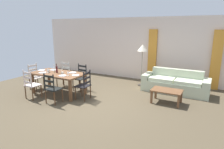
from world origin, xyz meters
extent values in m
cube|color=brown|center=(0.00, 0.00, -0.01)|extent=(9.60, 9.60, 0.02)
cube|color=beige|center=(0.00, 3.30, 1.35)|extent=(9.60, 0.16, 2.70)
cube|color=orange|center=(0.88, 3.16, 1.10)|extent=(0.35, 0.08, 2.20)
cube|color=orange|center=(3.28, 3.16, 1.10)|extent=(0.35, 0.08, 2.20)
cube|color=brown|center=(-1.47, 0.01, 0.72)|extent=(1.90, 0.96, 0.05)
cube|color=brown|center=(-2.32, -0.37, 0.35)|extent=(0.08, 0.08, 0.70)
cube|color=brown|center=(-0.62, -0.37, 0.35)|extent=(0.08, 0.08, 0.70)
cube|color=brown|center=(-2.32, 0.39, 0.35)|extent=(0.08, 0.08, 0.70)
cube|color=brown|center=(-0.62, 0.39, 0.35)|extent=(0.08, 0.08, 0.70)
cube|color=beige|center=(-1.89, -0.72, 0.45)|extent=(0.44, 0.42, 0.03)
cylinder|color=#523420|center=(-2.06, -0.54, 0.22)|extent=(0.04, 0.04, 0.43)
cylinder|color=#523420|center=(-1.71, -0.56, 0.22)|extent=(0.04, 0.04, 0.43)
cylinder|color=#523420|center=(-2.08, -0.88, 0.22)|extent=(0.04, 0.04, 0.43)
cylinder|color=#523420|center=(-1.72, -0.90, 0.22)|extent=(0.04, 0.04, 0.43)
cylinder|color=beige|center=(-2.08, -0.88, 0.71)|extent=(0.04, 0.04, 0.50)
cylinder|color=beige|center=(-1.72, -0.90, 0.71)|extent=(0.04, 0.04, 0.50)
cube|color=beige|center=(-1.90, -0.89, 0.58)|extent=(0.38, 0.04, 0.06)
cube|color=beige|center=(-1.90, -0.89, 0.73)|extent=(0.38, 0.04, 0.06)
cube|color=beige|center=(-1.90, -0.89, 0.88)|extent=(0.38, 0.04, 0.06)
cube|color=black|center=(-1.00, -0.69, 0.45)|extent=(0.43, 0.41, 0.03)
cylinder|color=#523420|center=(-1.18, -0.53, 0.22)|extent=(0.04, 0.04, 0.43)
cylinder|color=#523420|center=(-0.82, -0.52, 0.22)|extent=(0.04, 0.04, 0.43)
cylinder|color=#523420|center=(-1.17, -0.87, 0.22)|extent=(0.04, 0.04, 0.43)
cylinder|color=#523420|center=(-0.81, -0.86, 0.22)|extent=(0.04, 0.04, 0.43)
cylinder|color=black|center=(-1.17, -0.87, 0.71)|extent=(0.04, 0.04, 0.50)
cylinder|color=black|center=(-0.81, -0.86, 0.71)|extent=(0.04, 0.04, 0.50)
cube|color=black|center=(-0.99, -0.86, 0.58)|extent=(0.38, 0.03, 0.06)
cube|color=black|center=(-0.99, -0.86, 0.73)|extent=(0.38, 0.03, 0.06)
cube|color=black|center=(-0.99, -0.86, 0.88)|extent=(0.38, 0.03, 0.06)
cube|color=beige|center=(-1.93, 0.75, 0.45)|extent=(0.43, 0.41, 0.03)
cylinder|color=#523420|center=(-1.75, 0.57, 0.22)|extent=(0.04, 0.04, 0.43)
cylinder|color=#523420|center=(-2.11, 0.58, 0.22)|extent=(0.04, 0.04, 0.43)
cylinder|color=#523420|center=(-1.74, 0.91, 0.22)|extent=(0.04, 0.04, 0.43)
cylinder|color=#523420|center=(-2.10, 0.92, 0.22)|extent=(0.04, 0.04, 0.43)
cylinder|color=beige|center=(-1.74, 0.91, 0.71)|extent=(0.04, 0.04, 0.50)
cylinder|color=beige|center=(-2.10, 0.92, 0.71)|extent=(0.04, 0.04, 0.50)
cube|color=beige|center=(-1.92, 0.92, 0.58)|extent=(0.38, 0.03, 0.06)
cube|color=beige|center=(-1.92, 0.92, 0.73)|extent=(0.38, 0.03, 0.06)
cube|color=beige|center=(-1.92, 0.92, 0.88)|extent=(0.38, 0.03, 0.06)
cube|color=black|center=(-1.06, 0.67, 0.45)|extent=(0.45, 0.43, 0.03)
cylinder|color=#523420|center=(-0.90, 0.49, 0.22)|extent=(0.04, 0.04, 0.43)
cylinder|color=#523420|center=(-1.25, 0.52, 0.22)|extent=(0.04, 0.04, 0.43)
cylinder|color=#523420|center=(-0.87, 0.83, 0.22)|extent=(0.04, 0.04, 0.43)
cylinder|color=#523420|center=(-1.23, 0.86, 0.22)|extent=(0.04, 0.04, 0.43)
cylinder|color=black|center=(-0.87, 0.83, 0.71)|extent=(0.04, 0.04, 0.50)
cylinder|color=black|center=(-1.23, 0.86, 0.71)|extent=(0.04, 0.04, 0.50)
cube|color=black|center=(-1.05, 0.84, 0.58)|extent=(0.38, 0.05, 0.06)
cube|color=black|center=(-1.05, 0.84, 0.73)|extent=(0.38, 0.05, 0.06)
cube|color=black|center=(-1.05, 0.84, 0.88)|extent=(0.38, 0.05, 0.06)
cube|color=beige|center=(-2.58, 0.02, 0.45)|extent=(0.41, 0.43, 0.03)
cylinder|color=#523420|center=(-2.40, 0.19, 0.22)|extent=(0.04, 0.04, 0.43)
cylinder|color=#523420|center=(-2.41, -0.17, 0.22)|extent=(0.04, 0.04, 0.43)
cylinder|color=#523420|center=(-2.74, 0.20, 0.22)|extent=(0.04, 0.04, 0.43)
cylinder|color=#523420|center=(-2.75, -0.16, 0.22)|extent=(0.04, 0.04, 0.43)
cylinder|color=beige|center=(-2.74, 0.20, 0.71)|extent=(0.04, 0.04, 0.50)
cylinder|color=beige|center=(-2.75, -0.16, 0.71)|extent=(0.04, 0.04, 0.50)
cube|color=beige|center=(-2.75, 0.02, 0.58)|extent=(0.04, 0.38, 0.06)
cube|color=beige|center=(-2.75, 0.02, 0.73)|extent=(0.04, 0.38, 0.06)
cube|color=beige|center=(-2.75, 0.02, 0.88)|extent=(0.04, 0.38, 0.06)
cube|color=black|center=(-0.40, -0.01, 0.45)|extent=(0.42, 0.44, 0.03)
cylinder|color=#523420|center=(-0.56, -0.20, 0.22)|extent=(0.04, 0.04, 0.43)
cylinder|color=#523420|center=(-0.58, 0.16, 0.22)|extent=(0.04, 0.04, 0.43)
cylinder|color=#523420|center=(-0.22, -0.19, 0.22)|extent=(0.04, 0.04, 0.43)
cylinder|color=#523420|center=(-0.24, 0.17, 0.22)|extent=(0.04, 0.04, 0.43)
cylinder|color=black|center=(-0.22, -0.19, 0.71)|extent=(0.04, 0.04, 0.50)
cylinder|color=black|center=(-0.24, 0.17, 0.71)|extent=(0.04, 0.04, 0.50)
cube|color=black|center=(-0.23, -0.01, 0.58)|extent=(0.04, 0.38, 0.06)
cube|color=black|center=(-0.23, -0.01, 0.73)|extent=(0.04, 0.38, 0.06)
cube|color=black|center=(-0.23, -0.01, 0.88)|extent=(0.04, 0.38, 0.06)
cylinder|color=white|center=(-1.92, -0.24, 0.76)|extent=(0.24, 0.24, 0.02)
cube|color=silver|center=(-2.07, -0.24, 0.75)|extent=(0.02, 0.17, 0.01)
cylinder|color=white|center=(-1.02, -0.24, 0.76)|extent=(0.24, 0.24, 0.02)
cube|color=silver|center=(-1.17, -0.24, 0.75)|extent=(0.02, 0.17, 0.01)
cylinder|color=white|center=(-1.92, 0.26, 0.76)|extent=(0.24, 0.24, 0.02)
cube|color=silver|center=(-2.07, 0.26, 0.75)|extent=(0.02, 0.17, 0.01)
cylinder|color=white|center=(-1.02, 0.26, 0.76)|extent=(0.24, 0.24, 0.02)
cube|color=silver|center=(-1.17, 0.26, 0.75)|extent=(0.02, 0.17, 0.01)
cylinder|color=white|center=(-2.25, 0.01, 0.76)|extent=(0.24, 0.24, 0.02)
cube|color=silver|center=(-2.40, 0.01, 0.75)|extent=(0.02, 0.17, 0.01)
cylinder|color=white|center=(-0.69, 0.01, 0.76)|extent=(0.24, 0.24, 0.02)
cube|color=silver|center=(-0.84, 0.01, 0.75)|extent=(0.03, 0.17, 0.01)
cylinder|color=#471919|center=(-1.52, 0.02, 0.86)|extent=(0.07, 0.07, 0.22)
cylinder|color=#471919|center=(-1.52, 0.02, 1.01)|extent=(0.02, 0.02, 0.08)
cylinder|color=black|center=(-1.52, 0.02, 1.06)|extent=(0.03, 0.03, 0.02)
cylinder|color=white|center=(-1.78, -0.14, 0.75)|extent=(0.06, 0.06, 0.01)
cylinder|color=white|center=(-1.78, -0.14, 0.79)|extent=(0.01, 0.01, 0.07)
cone|color=white|center=(-1.78, -0.14, 0.87)|extent=(0.06, 0.06, 0.08)
cylinder|color=white|center=(-0.90, -0.11, 0.75)|extent=(0.06, 0.06, 0.01)
cylinder|color=white|center=(-0.90, -0.11, 0.79)|extent=(0.01, 0.01, 0.07)
cone|color=white|center=(-0.90, -0.11, 0.87)|extent=(0.06, 0.06, 0.08)
cylinder|color=white|center=(-1.80, 0.15, 0.75)|extent=(0.06, 0.06, 0.01)
cylinder|color=white|center=(-1.80, 0.15, 0.79)|extent=(0.01, 0.01, 0.07)
cone|color=white|center=(-1.80, 0.15, 0.87)|extent=(0.06, 0.06, 0.08)
cylinder|color=beige|center=(-1.18, -0.07, 0.80)|extent=(0.07, 0.07, 0.09)
cylinder|color=beige|center=(-1.80, -0.08, 0.80)|extent=(0.07, 0.07, 0.09)
cylinder|color=#998C66|center=(-1.65, 0.03, 0.77)|extent=(0.05, 0.05, 0.04)
cylinder|color=white|center=(-1.65, 0.03, 0.92)|extent=(0.02, 0.02, 0.25)
cylinder|color=#998C66|center=(-1.27, -0.03, 0.77)|extent=(0.05, 0.05, 0.04)
cylinder|color=white|center=(-1.27, -0.03, 0.84)|extent=(0.02, 0.02, 0.11)
cube|color=#B6C09F|center=(2.08, 2.09, 0.20)|extent=(1.81, 0.82, 0.40)
cube|color=#B6C09F|center=(2.09, 2.39, 0.40)|extent=(1.80, 0.22, 0.80)
cube|color=#B6C09F|center=(3.10, 2.08, 0.29)|extent=(0.25, 0.80, 0.58)
cube|color=#B6C09F|center=(1.06, 2.10, 0.29)|extent=(0.25, 0.80, 0.58)
cube|color=beige|center=(2.53, 2.03, 0.46)|extent=(0.87, 0.65, 0.12)
cube|color=beige|center=(1.63, 2.04, 0.46)|extent=(0.87, 0.65, 0.12)
cube|color=brown|center=(2.06, 0.94, 0.40)|extent=(0.90, 0.56, 0.04)
cube|color=brown|center=(1.66, 0.71, 0.19)|extent=(0.06, 0.06, 0.38)
cube|color=brown|center=(2.46, 0.71, 0.19)|extent=(0.06, 0.06, 0.38)
cube|color=brown|center=(1.66, 1.17, 0.19)|extent=(0.06, 0.06, 0.38)
cube|color=brown|center=(2.46, 1.17, 0.19)|extent=(0.06, 0.06, 0.38)
cylinder|color=#332D28|center=(0.73, 2.34, 0.01)|extent=(0.28, 0.28, 0.03)
cylinder|color=gray|center=(0.73, 2.34, 0.71)|extent=(0.03, 0.03, 1.35)
cone|color=beige|center=(0.73, 2.34, 1.51)|extent=(0.40, 0.40, 0.26)
camera|label=1|loc=(3.28, -4.83, 2.29)|focal=31.18mm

